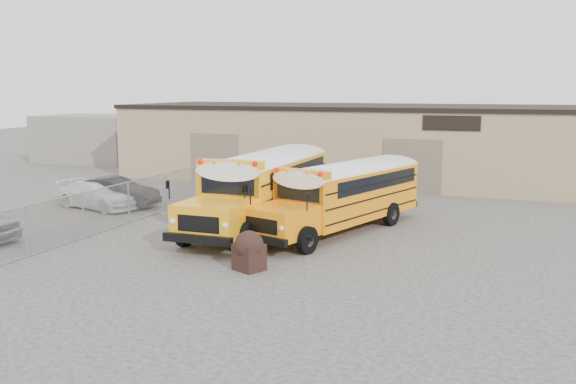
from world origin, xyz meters
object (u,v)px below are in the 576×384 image
(school_bus_left, at_px, (311,165))
(car_dark, at_px, (115,192))
(school_bus_right, at_px, (411,175))
(tarp_bundle, at_px, (249,250))
(car_white, at_px, (98,195))

(school_bus_left, height_order, car_dark, school_bus_left)
(school_bus_right, xyz_separation_m, tarp_bundle, (-2.95, -12.23, -0.97))
(school_bus_left, relative_size, tarp_bundle, 8.35)
(car_white, bearing_deg, car_dark, -27.75)
(school_bus_right, bearing_deg, car_white, -160.25)
(school_bus_right, bearing_deg, car_dark, -161.79)
(school_bus_left, bearing_deg, car_dark, -148.22)
(tarp_bundle, bearing_deg, school_bus_right, 76.43)
(car_white, xyz_separation_m, car_dark, (0.52, 0.60, 0.06))
(school_bus_right, distance_m, car_white, 15.02)
(school_bus_left, distance_m, car_white, 10.65)
(school_bus_left, relative_size, car_dark, 2.46)
(school_bus_right, xyz_separation_m, car_dark, (-13.59, -4.47, -0.91))
(car_dark, bearing_deg, school_bus_right, -76.09)
(school_bus_left, distance_m, car_dark, 9.89)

